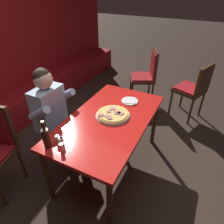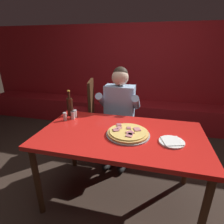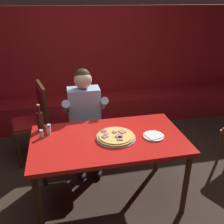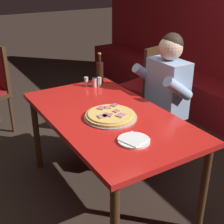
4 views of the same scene
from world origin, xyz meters
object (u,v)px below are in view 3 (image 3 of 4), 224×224
Objects in this scene: main_dining_table at (109,145)px; beer_bottle at (40,121)px; shaker_red_pepper_flakes at (48,131)px; shaker_oregano at (49,129)px; diner_seated_blue_shirt at (85,117)px; pizza at (116,137)px; dining_chair_near_right at (35,117)px; shaker_black_pepper at (49,131)px; plate_white_paper at (154,136)px; shaker_parmesan at (42,134)px.

beer_bottle reaches higher than main_dining_table.
shaker_oregano is (0.01, 0.05, 0.00)m from shaker_red_pepper_flakes.
diner_seated_blue_shirt reaches higher than main_dining_table.
pizza is (0.07, -0.02, 0.10)m from main_dining_table.
beer_bottle is at bearing 127.40° from shaker_red_pepper_flakes.
pizza reaches higher than main_dining_table.
beer_bottle is at bearing -79.55° from dining_chair_near_right.
diner_seated_blue_shirt is (0.41, 0.39, -0.09)m from shaker_oregano.
pizza is 0.79m from beer_bottle.
shaker_red_pepper_flakes is (-0.58, 0.20, 0.12)m from main_dining_table.
beer_bottle is 0.15m from shaker_black_pepper.
beer_bottle is 0.14m from shaker_red_pepper_flakes.
beer_bottle reaches higher than shaker_red_pepper_flakes.
shaker_red_pepper_flakes is at bearing 151.06° from shaker_black_pepper.
plate_white_paper is at bearing -18.46° from beer_bottle.
dining_chair_near_right reaches higher than shaker_black_pepper.
diner_seated_blue_shirt reaches higher than shaker_parmesan.
dining_chair_near_right is at bearing 105.82° from shaker_oregano.
main_dining_table is at bearing -76.06° from diner_seated_blue_shirt.
shaker_parmesan is at bearing -140.06° from shaker_red_pepper_flakes.
plate_white_paper is 2.44× the size of shaker_red_pepper_flakes.
main_dining_table is 0.12m from pizza.
beer_bottle is 0.23× the size of diner_seated_blue_shirt.
shaker_red_pepper_flakes is at bearing -75.56° from dining_chair_near_right.
beer_bottle is 3.40× the size of shaker_parmesan.
plate_white_paper is 0.72× the size of beer_bottle.
diner_seated_blue_shirt reaches higher than shaker_oregano.
plate_white_paper reaches higher than main_dining_table.
shaker_red_pepper_flakes is at bearing 165.39° from plate_white_paper.
shaker_red_pepper_flakes is 0.85m from dining_chair_near_right.
shaker_red_pepper_flakes is 0.07× the size of diner_seated_blue_shirt.
shaker_red_pepper_flakes and shaker_parmesan have the same top height.
shaker_black_pepper is 0.07× the size of diner_seated_blue_shirt.
shaker_parmesan reaches higher than pizza.
shaker_oregano is 0.08× the size of dining_chair_near_right.
dining_chair_near_right reaches higher than shaker_parmesan.
dining_chair_near_right is at bearing 104.44° from shaker_red_pepper_flakes.
diner_seated_blue_shirt is (0.48, 0.49, -0.09)m from shaker_parmesan.
diner_seated_blue_shirt is (0.42, 0.44, -0.09)m from shaker_red_pepper_flakes.
shaker_parmesan is (-0.71, 0.16, 0.02)m from pizza.
shaker_oregano is 0.12m from shaker_parmesan.
beer_bottle is 3.40× the size of shaker_black_pepper.
plate_white_paper is 1.05m from shaker_red_pepper_flakes.
main_dining_table is 0.62m from shaker_black_pepper.
dining_chair_near_right is (-0.21, 0.75, -0.20)m from shaker_oregano.
pizza is 1.35× the size of beer_bottle.
beer_bottle is at bearing 148.47° from shaker_oregano.
beer_bottle is 3.40× the size of shaker_red_pepper_flakes.
diner_seated_blue_shirt reaches higher than pizza.
plate_white_paper is at bearing -49.52° from diner_seated_blue_shirt.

